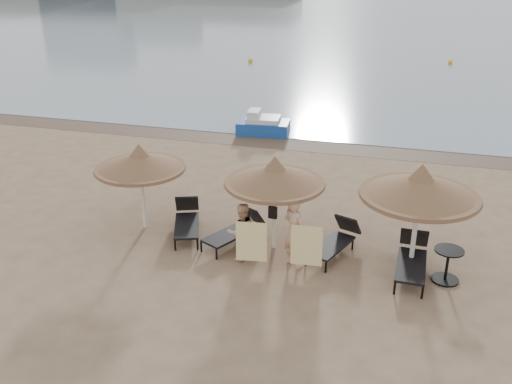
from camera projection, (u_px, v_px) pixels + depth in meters
The scene contains 19 objects.
ground at pixel (245, 263), 14.16m from camera, with size 160.00×160.00×0.00m, color #8F7257.
wet_sand_strip at pixel (313, 146), 22.47m from camera, with size 200.00×1.60×0.01m, color brown.
palapa_left at pixel (140, 162), 15.21m from camera, with size 2.47×2.47×2.45m.
palapa_center at pixel (275, 176), 14.11m from camera, with size 2.55×2.55×2.53m.
palapa_right at pixel (420, 187), 13.00m from camera, with size 2.78×2.78×2.76m.
lounger_far_left at pixel (187, 219), 15.57m from camera, with size 1.26×2.01×0.86m.
lounger_near_left at pixel (237, 229), 15.06m from camera, with size 1.40×1.96×0.84m.
lounger_near_right at pixel (336, 239), 14.52m from camera, with size 1.22×1.96×0.84m.
lounger_far_right at pixel (412, 257), 13.62m from camera, with size 0.72×2.04×0.90m.
side_table at pixel (447, 266), 13.29m from camera, with size 0.68×0.68×0.82m.
person_left at pixel (242, 228), 14.00m from camera, with size 0.82×0.53×1.78m, color #D6A685.
person_right at pixel (295, 226), 13.65m from camera, with size 0.99×0.64×2.15m, color #D6A685.
towel_left at pixel (251, 242), 13.67m from camera, with size 0.75×0.12×1.05m.
towel_right at pixel (307, 246), 13.48m from camera, with size 0.75×0.08×1.05m.
bag_patterned at pixel (276, 195), 14.51m from camera, with size 0.36×0.19×0.43m.
bag_dark at pixel (273, 213), 14.35m from camera, with size 0.23×0.09×0.32m.
pedal_boat at pixel (263, 125), 23.78m from camera, with size 2.24×1.46×0.99m.
buoy_left at pixel (250, 61), 38.14m from camera, with size 0.33×0.33×0.33m, color yellow.
buoy_mid at pixel (450, 62), 37.72m from camera, with size 0.32×0.32×0.32m, color yellow.
Camera 1 is at (3.56, -11.76, 7.26)m, focal length 40.00 mm.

